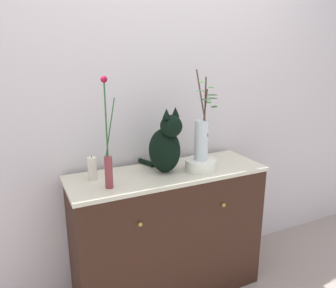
# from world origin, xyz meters

# --- Properties ---
(ground_plane) EXTENTS (6.00, 6.00, 0.00)m
(ground_plane) POSITION_xyz_m (0.00, 0.00, 0.00)
(ground_plane) COLOR gray
(wall_back) EXTENTS (4.40, 0.08, 2.60)m
(wall_back) POSITION_xyz_m (0.00, 0.29, 1.30)
(wall_back) COLOR silver
(wall_back) RESTS_ON ground_plane
(sideboard) EXTENTS (1.26, 0.45, 0.88)m
(sideboard) POSITION_xyz_m (0.00, -0.00, 0.44)
(sideboard) COLOR #341D14
(sideboard) RESTS_ON ground_plane
(cat_sitting) EXTENTS (0.25, 0.36, 0.41)m
(cat_sitting) POSITION_xyz_m (-0.02, 0.00, 1.05)
(cat_sitting) COLOR black
(cat_sitting) RESTS_ON sideboard
(vase_slim_green) EXTENTS (0.08, 0.04, 0.61)m
(vase_slim_green) POSITION_xyz_m (-0.41, -0.09, 1.04)
(vase_slim_green) COLOR brown
(vase_slim_green) RESTS_ON sideboard
(bowl_porcelain) EXTENTS (0.20, 0.20, 0.07)m
(bowl_porcelain) POSITION_xyz_m (0.20, -0.06, 0.91)
(bowl_porcelain) COLOR white
(bowl_porcelain) RESTS_ON sideboard
(vase_glass_clear) EXTENTS (0.19, 0.14, 0.56)m
(vase_glass_clear) POSITION_xyz_m (0.20, -0.06, 1.10)
(vase_glass_clear) COLOR silver
(vase_glass_clear) RESTS_ON bowl_porcelain
(candle_pillar) EXTENTS (0.05, 0.05, 0.15)m
(candle_pillar) POSITION_xyz_m (-0.46, 0.07, 0.95)
(candle_pillar) COLOR beige
(candle_pillar) RESTS_ON sideboard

